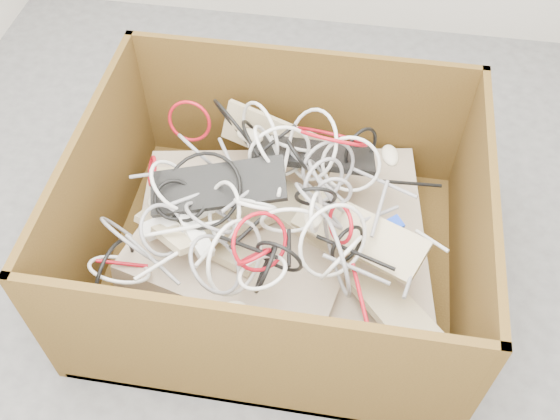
# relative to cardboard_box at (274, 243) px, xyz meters

# --- Properties ---
(ground) EXTENTS (3.00, 3.00, 0.00)m
(ground) POSITION_rel_cardboard_box_xyz_m (-0.03, -0.00, -0.14)
(ground) COLOR #4B4B4D
(ground) RESTS_ON ground
(cardboard_box) EXTENTS (1.23, 1.03, 0.58)m
(cardboard_box) POSITION_rel_cardboard_box_xyz_m (0.00, 0.00, 0.00)
(cardboard_box) COLOR #3F2B0F
(cardboard_box) RESTS_ON ground
(keyboard_pile) EXTENTS (1.06, 0.88, 0.37)m
(keyboard_pile) POSITION_rel_cardboard_box_xyz_m (0.02, 0.01, 0.13)
(keyboard_pile) COLOR #CABB8E
(keyboard_pile) RESTS_ON cardboard_box
(mice_scatter) EXTENTS (0.81, 0.73, 0.17)m
(mice_scatter) POSITION_rel_cardboard_box_xyz_m (-0.01, 0.00, 0.23)
(mice_scatter) COLOR #C1B89B
(mice_scatter) RESTS_ON keyboard_pile
(power_strip_left) EXTENTS (0.27, 0.18, 0.11)m
(power_strip_left) POSITION_rel_cardboard_box_xyz_m (-0.26, -0.08, 0.20)
(power_strip_left) COLOR white
(power_strip_left) RESTS_ON keyboard_pile
(power_strip_right) EXTENTS (0.21, 0.23, 0.08)m
(power_strip_right) POSITION_rel_cardboard_box_xyz_m (-0.24, -0.11, 0.21)
(power_strip_right) COLOR white
(power_strip_right) RESTS_ON keyboard_pile
(vga_plug) EXTENTS (0.06, 0.06, 0.03)m
(vga_plug) POSITION_rel_cardboard_box_xyz_m (0.38, -0.01, 0.20)
(vga_plug) COLOR #0C2DB4
(vga_plug) RESTS_ON keyboard_pile
(cable_tangle) EXTENTS (1.10, 0.87, 0.45)m
(cable_tangle) POSITION_rel_cardboard_box_xyz_m (-0.04, -0.02, 0.25)
(cable_tangle) COLOR black
(cable_tangle) RESTS_ON keyboard_pile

